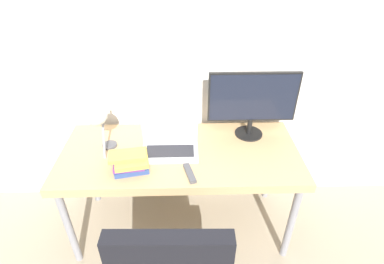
% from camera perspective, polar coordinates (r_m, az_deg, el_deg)
% --- Properties ---
extents(ground_plane, '(12.00, 12.00, 0.00)m').
position_cam_1_polar(ground_plane, '(2.36, -1.93, -23.70)').
color(ground_plane, tan).
extents(wall_back, '(8.00, 0.05, 2.60)m').
position_cam_1_polar(wall_back, '(2.16, -2.58, 15.11)').
color(wall_back, silver).
rests_on(wall_back, ground_plane).
extents(desk, '(1.62, 0.71, 0.75)m').
position_cam_1_polar(desk, '(2.09, -2.27, -5.07)').
color(desk, tan).
rests_on(desk, ground_plane).
extents(laptop, '(0.38, 0.23, 0.24)m').
position_cam_1_polar(laptop, '(2.03, -4.22, -2.46)').
color(laptop, silver).
rests_on(laptop, desk).
extents(monitor, '(0.62, 0.20, 0.48)m').
position_cam_1_polar(monitor, '(2.12, 11.47, 5.86)').
color(monitor, black).
rests_on(monitor, desk).
extents(desk_lamp, '(0.14, 0.27, 0.42)m').
position_cam_1_polar(desk_lamp, '(1.88, -17.65, 2.74)').
color(desk_lamp, '#4C4C51').
rests_on(desk_lamp, desk).
extents(book_stack, '(0.26, 0.23, 0.11)m').
position_cam_1_polar(book_stack, '(1.92, -11.69, -5.44)').
color(book_stack, '#334C8C').
rests_on(book_stack, desk).
extents(tv_remote, '(0.08, 0.17, 0.02)m').
position_cam_1_polar(tv_remote, '(1.86, -0.45, -7.87)').
color(tv_remote, '#4C4C51').
rests_on(tv_remote, desk).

